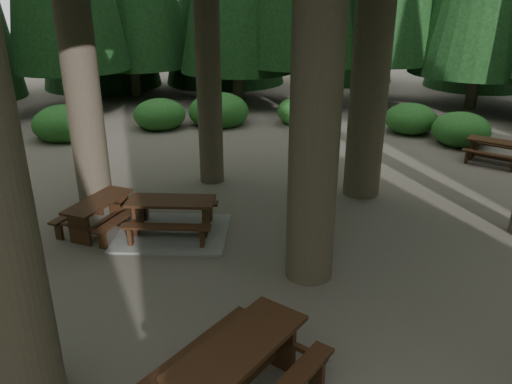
{
  "coord_description": "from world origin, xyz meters",
  "views": [
    {
      "loc": [
        0.09,
        -7.71,
        4.8
      ],
      "look_at": [
        -0.19,
        1.45,
        1.1
      ],
      "focal_mm": 35.0,
      "sensor_mm": 36.0,
      "label": 1
    }
  ],
  "objects_px": {
    "picnic_table_c": "(172,222)",
    "picnic_table_e": "(240,363)",
    "picnic_table_b": "(99,211)",
    "picnic_table_d": "(495,148)"
  },
  "relations": [
    {
      "from": "picnic_table_c",
      "to": "picnic_table_e",
      "type": "height_order",
      "value": "picnic_table_e"
    },
    {
      "from": "picnic_table_c",
      "to": "picnic_table_d",
      "type": "height_order",
      "value": "picnic_table_c"
    },
    {
      "from": "picnic_table_c",
      "to": "picnic_table_d",
      "type": "distance_m",
      "value": 10.09
    },
    {
      "from": "picnic_table_c",
      "to": "picnic_table_d",
      "type": "xyz_separation_m",
      "value": [
        8.76,
        5.0,
        0.19
      ]
    },
    {
      "from": "picnic_table_d",
      "to": "picnic_table_e",
      "type": "xyz_separation_m",
      "value": [
        -7.04,
        -9.58,
        0.11
      ]
    },
    {
      "from": "picnic_table_c",
      "to": "picnic_table_e",
      "type": "xyz_separation_m",
      "value": [
        1.71,
        -4.58,
        0.3
      ]
    },
    {
      "from": "picnic_table_c",
      "to": "picnic_table_b",
      "type": "bearing_deg",
      "value": 177.18
    },
    {
      "from": "picnic_table_d",
      "to": "picnic_table_e",
      "type": "distance_m",
      "value": 11.89
    },
    {
      "from": "picnic_table_c",
      "to": "picnic_table_e",
      "type": "relative_size",
      "value": 0.93
    },
    {
      "from": "picnic_table_b",
      "to": "picnic_table_d",
      "type": "distance_m",
      "value": 11.42
    }
  ]
}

